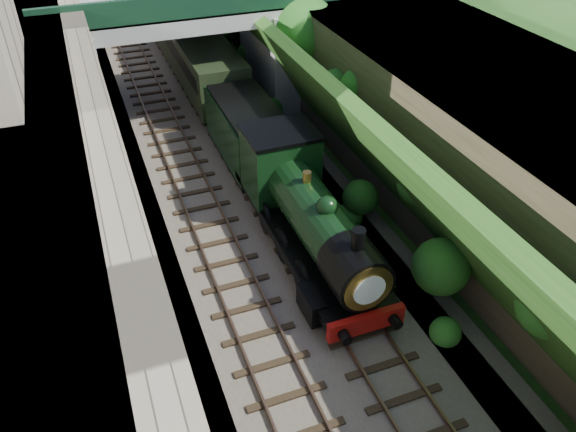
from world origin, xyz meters
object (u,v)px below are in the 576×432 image
(road_bridge, at_px, (203,39))
(locomotive, at_px, (308,215))
(tender, at_px, (249,136))
(tree, at_px, (307,35))

(road_bridge, height_order, locomotive, road_bridge)
(tender, bearing_deg, locomotive, -90.00)
(tree, bearing_deg, tender, -138.47)
(locomotive, bearing_deg, tree, 67.78)
(locomotive, bearing_deg, road_bridge, 91.01)
(tree, height_order, locomotive, tree)
(road_bridge, bearing_deg, tender, -87.95)
(road_bridge, relative_size, locomotive, 1.56)
(locomotive, xyz_separation_m, tender, (-0.00, 7.36, -0.27))
(road_bridge, bearing_deg, locomotive, -88.99)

